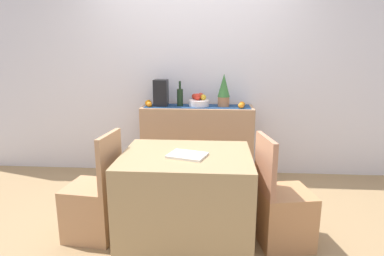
{
  "coord_description": "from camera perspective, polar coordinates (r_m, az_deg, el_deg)",
  "views": [
    {
      "loc": [
        0.27,
        -2.92,
        1.53
      ],
      "look_at": [
        0.03,
        0.37,
        0.76
      ],
      "focal_mm": 30.72,
      "sensor_mm": 36.0,
      "label": 1
    }
  ],
  "objects": [
    {
      "name": "orange_loose_near_bowl",
      "position": [
        3.87,
        -7.43,
        4.06
      ],
      "size": [
        0.06,
        0.06,
        0.06
      ],
      "primitive_type": "sphere",
      "color": "orange",
      "rests_on": "sideboard_console"
    },
    {
      "name": "fruit_bowl",
      "position": [
        3.89,
        1.2,
        4.36
      ],
      "size": [
        0.24,
        0.24,
        0.07
      ],
      "primitive_type": "cylinder",
      "color": "white",
      "rests_on": "table_runner"
    },
    {
      "name": "room_wall_rear",
      "position": [
        4.11,
        0.37,
        10.65
      ],
      "size": [
        6.4,
        0.06,
        2.7
      ],
      "primitive_type": "cube",
      "color": "silver",
      "rests_on": "ground"
    },
    {
      "name": "open_book",
      "position": [
        2.54,
        -0.83,
        -4.74
      ],
      "size": [
        0.33,
        0.28,
        0.02
      ],
      "primitive_type": "cube",
      "rotation": [
        0.0,
        0.0,
        -0.31
      ],
      "color": "white",
      "rests_on": "dining_table"
    },
    {
      "name": "apple_upper",
      "position": [
        3.87,
        0.9,
        5.43
      ],
      "size": [
        0.08,
        0.08,
        0.08
      ],
      "primitive_type": "sphere",
      "color": "red",
      "rests_on": "fruit_bowl"
    },
    {
      "name": "ground_plane",
      "position": [
        3.31,
        -1.05,
        -14.56
      ],
      "size": [
        6.4,
        6.4,
        0.02
      ],
      "primitive_type": "cube",
      "color": "#9E7F57",
      "rests_on": "ground"
    },
    {
      "name": "orange_loose_far",
      "position": [
        3.94,
        -7.59,
        4.31
      ],
      "size": [
        0.08,
        0.08,
        0.08
      ],
      "primitive_type": "sphere",
      "color": "orange",
      "rests_on": "sideboard_console"
    },
    {
      "name": "orange_loose_end",
      "position": [
        3.86,
        8.66,
        4.06
      ],
      "size": [
        0.07,
        0.07,
        0.07
      ],
      "primitive_type": "sphere",
      "color": "orange",
      "rests_on": "sideboard_console"
    },
    {
      "name": "chair_by_corner",
      "position": [
        2.82,
        15.41,
        -13.96
      ],
      "size": [
        0.47,
        0.47,
        0.9
      ],
      "color": "tan",
      "rests_on": "ground"
    },
    {
      "name": "dining_table",
      "position": [
        2.74,
        -0.99,
        -11.95
      ],
      "size": [
        1.03,
        0.83,
        0.74
      ],
      "primitive_type": "cube",
      "color": "tan",
      "rests_on": "ground"
    },
    {
      "name": "wine_bottle",
      "position": [
        3.9,
        -2.09,
        5.41
      ],
      "size": [
        0.07,
        0.07,
        0.3
      ],
      "color": "black",
      "rests_on": "sideboard_console"
    },
    {
      "name": "table_runner",
      "position": [
        3.9,
        0.96,
        3.8
      ],
      "size": [
        1.24,
        0.32,
        0.01
      ],
      "primitive_type": "cube",
      "color": "navy",
      "rests_on": "sideboard_console"
    },
    {
      "name": "chair_near_window",
      "position": [
        2.95,
        -16.61,
        -12.85
      ],
      "size": [
        0.44,
        0.44,
        0.9
      ],
      "color": "tan",
      "rests_on": "ground"
    },
    {
      "name": "coffee_maker",
      "position": [
        3.92,
        -5.41,
        6.08
      ],
      "size": [
        0.16,
        0.18,
        0.31
      ],
      "primitive_type": "cube",
      "color": "black",
      "rests_on": "sideboard_console"
    },
    {
      "name": "apple_center",
      "position": [
        3.94,
        0.45,
        5.5
      ],
      "size": [
        0.07,
        0.07,
        0.07
      ],
      "primitive_type": "sphere",
      "color": "#AB2A1B",
      "rests_on": "fruit_bowl"
    },
    {
      "name": "apple_right",
      "position": [
        3.88,
        1.99,
        5.36
      ],
      "size": [
        0.07,
        0.07,
        0.07
      ],
      "primitive_type": "sphere",
      "color": "gold",
      "rests_on": "fruit_bowl"
    },
    {
      "name": "apple_rear",
      "position": [
        3.94,
        1.53,
        5.58
      ],
      "size": [
        0.08,
        0.08,
        0.08
      ],
      "primitive_type": "sphere",
      "color": "#B23726",
      "rests_on": "fruit_bowl"
    },
    {
      "name": "sideboard_console",
      "position": [
        3.99,
        0.94,
        -2.58
      ],
      "size": [
        1.32,
        0.42,
        0.89
      ],
      "primitive_type": "cube",
      "color": "tan",
      "rests_on": "ground"
    },
    {
      "name": "potted_plant",
      "position": [
        3.86,
        5.54,
        6.58
      ],
      "size": [
        0.14,
        0.14,
        0.39
      ],
      "color": "#A86E48",
      "rests_on": "sideboard_console"
    },
    {
      "name": "orange_loose_mid",
      "position": [
        3.78,
        8.51,
        3.84
      ],
      "size": [
        0.07,
        0.07,
        0.07
      ],
      "primitive_type": "sphere",
      "color": "orange",
      "rests_on": "sideboard_console"
    }
  ]
}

